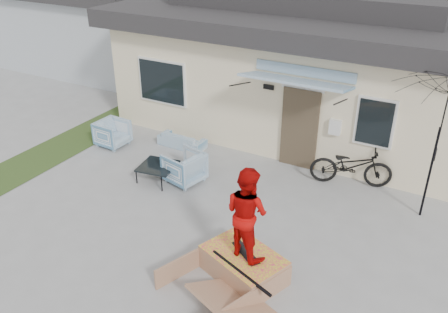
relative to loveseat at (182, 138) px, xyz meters
The scene contains 13 objects.
ground 4.56m from the loveseat, 60.36° to the right, with size 90.00×90.00×0.00m, color gray.
grass_strip 3.55m from the loveseat, 146.39° to the right, with size 1.40×8.00×0.01m, color #293E1A.
house 4.91m from the loveseat, 60.81° to the left, with size 10.80×8.49×4.10m.
neighbor_house 10.33m from the loveseat, 143.78° to the left, with size 8.60×7.60×3.50m.
loveseat is the anchor object (origin of this frame).
armchair_left 1.96m from the loveseat, 152.86° to the right, with size 0.79×0.74×0.82m, color teal.
armchair_right 1.96m from the loveseat, 54.65° to the right, with size 0.83×0.78×0.86m, color teal.
coffee_table 1.95m from the loveseat, 73.91° to the right, with size 0.84×0.84×0.42m, color black.
bicycle 4.73m from the loveseat, ahead, with size 0.68×1.94×1.24m, color black.
patio_umbrella 6.63m from the loveseat, ahead, with size 2.52×2.39×2.20m.
skate_ramp 5.54m from the loveseat, 44.87° to the right, with size 1.43×1.91×0.48m, color #96694C, non-canonical shape.
skateboard 5.53m from the loveseat, 44.42° to the right, with size 0.74×0.18×0.05m, color black.
skater 5.63m from the loveseat, 44.42° to the right, with size 0.84×0.65×1.72m, color #AF0706.
Camera 1 is at (4.55, -5.85, 5.87)m, focal length 37.39 mm.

